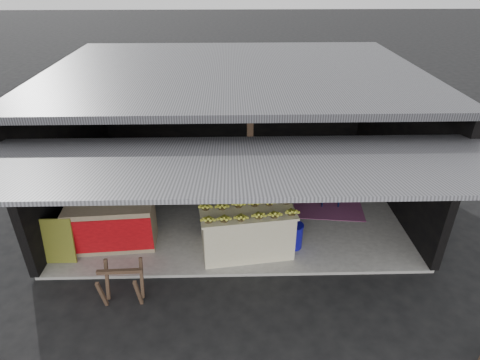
{
  "coord_description": "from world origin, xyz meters",
  "views": [
    {
      "loc": [
        -0.08,
        -5.3,
        4.92
      ],
      "look_at": [
        0.09,
        1.51,
        1.1
      ],
      "focal_mm": 30.0,
      "sensor_mm": 36.0,
      "label": 1
    }
  ],
  "objects_px": {
    "sawhorse": "(122,282)",
    "water_barrel": "(294,236)",
    "neighbor_stall": "(111,223)",
    "banana_table": "(246,228)",
    "white_crate": "(251,203)",
    "plastic_chair": "(330,180)"
  },
  "relations": [
    {
      "from": "sawhorse",
      "to": "water_barrel",
      "type": "distance_m",
      "value": 3.19
    },
    {
      "from": "neighbor_stall",
      "to": "water_barrel",
      "type": "bearing_deg",
      "value": -6.91
    },
    {
      "from": "banana_table",
      "to": "water_barrel",
      "type": "xyz_separation_m",
      "value": [
        0.91,
        0.02,
        -0.23
      ]
    },
    {
      "from": "white_crate",
      "to": "plastic_chair",
      "type": "xyz_separation_m",
      "value": [
        1.8,
        0.88,
        0.02
      ]
    },
    {
      "from": "sawhorse",
      "to": "plastic_chair",
      "type": "relative_size",
      "value": 0.76
    },
    {
      "from": "neighbor_stall",
      "to": "banana_table",
      "type": "bearing_deg",
      "value": -8.42
    },
    {
      "from": "banana_table",
      "to": "sawhorse",
      "type": "relative_size",
      "value": 2.55
    },
    {
      "from": "sawhorse",
      "to": "white_crate",
      "type": "bearing_deg",
      "value": 41.55
    },
    {
      "from": "neighbor_stall",
      "to": "plastic_chair",
      "type": "distance_m",
      "value": 4.67
    },
    {
      "from": "white_crate",
      "to": "water_barrel",
      "type": "bearing_deg",
      "value": -44.42
    },
    {
      "from": "sawhorse",
      "to": "water_barrel",
      "type": "xyz_separation_m",
      "value": [
        2.92,
        1.28,
        -0.13
      ]
    },
    {
      "from": "banana_table",
      "to": "water_barrel",
      "type": "distance_m",
      "value": 0.94
    },
    {
      "from": "plastic_chair",
      "to": "water_barrel",
      "type": "bearing_deg",
      "value": -120.56
    },
    {
      "from": "banana_table",
      "to": "sawhorse",
      "type": "bearing_deg",
      "value": -155.51
    },
    {
      "from": "white_crate",
      "to": "neighbor_stall",
      "type": "distance_m",
      "value": 2.7
    },
    {
      "from": "neighbor_stall",
      "to": "sawhorse",
      "type": "height_order",
      "value": "neighbor_stall"
    },
    {
      "from": "banana_table",
      "to": "white_crate",
      "type": "relative_size",
      "value": 1.72
    },
    {
      "from": "white_crate",
      "to": "sawhorse",
      "type": "distance_m",
      "value": 2.94
    },
    {
      "from": "water_barrel",
      "to": "white_crate",
      "type": "bearing_deg",
      "value": 136.99
    },
    {
      "from": "white_crate",
      "to": "sawhorse",
      "type": "bearing_deg",
      "value": -138.06
    },
    {
      "from": "neighbor_stall",
      "to": "plastic_chair",
      "type": "bearing_deg",
      "value": 13.97
    },
    {
      "from": "banana_table",
      "to": "water_barrel",
      "type": "bearing_deg",
      "value": -6.24
    }
  ]
}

